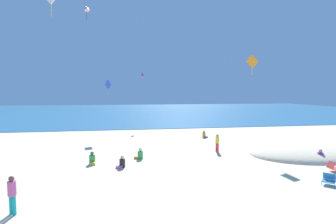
{
  "coord_description": "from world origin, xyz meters",
  "views": [
    {
      "loc": [
        -2.9,
        -11.06,
        4.65
      ],
      "look_at": [
        0.0,
        6.84,
        3.21
      ],
      "focal_mm": 27.58,
      "sensor_mm": 36.0,
      "label": 1
    }
  ],
  "objects_px": {
    "person_0": "(12,192)",
    "person_3": "(217,142)",
    "kite_orange": "(252,62)",
    "kite_purple": "(142,74)",
    "beach_chair_near_camera": "(333,167)",
    "person_7": "(204,135)",
    "beach_chair_far_left": "(329,179)",
    "person_8": "(140,155)",
    "person_2": "(321,157)",
    "kite_blue": "(108,85)",
    "person_6": "(92,159)",
    "kite_pink": "(87,8)",
    "person_1": "(122,163)"
  },
  "relations": [
    {
      "from": "person_3",
      "to": "person_8",
      "type": "xyz_separation_m",
      "value": [
        -6.02,
        -1.12,
        -0.51
      ]
    },
    {
      "from": "beach_chair_far_left",
      "to": "kite_purple",
      "type": "xyz_separation_m",
      "value": [
        -7.82,
        23.23,
        6.67
      ]
    },
    {
      "from": "person_3",
      "to": "kite_purple",
      "type": "xyz_separation_m",
      "value": [
        -4.75,
        15.6,
        6.14
      ]
    },
    {
      "from": "person_1",
      "to": "kite_blue",
      "type": "height_order",
      "value": "kite_blue"
    },
    {
      "from": "beach_chair_far_left",
      "to": "person_8",
      "type": "xyz_separation_m",
      "value": [
        -9.09,
        6.52,
        0.01
      ]
    },
    {
      "from": "person_1",
      "to": "person_6",
      "type": "height_order",
      "value": "person_6"
    },
    {
      "from": "person_7",
      "to": "kite_blue",
      "type": "bearing_deg",
      "value": -161.5
    },
    {
      "from": "beach_chair_near_camera",
      "to": "kite_pink",
      "type": "distance_m",
      "value": 20.86
    },
    {
      "from": "person_0",
      "to": "person_3",
      "type": "height_order",
      "value": "person_0"
    },
    {
      "from": "beach_chair_near_camera",
      "to": "person_2",
      "type": "xyz_separation_m",
      "value": [
        0.97,
        2.15,
        0.03
      ]
    },
    {
      "from": "kite_orange",
      "to": "kite_purple",
      "type": "relative_size",
      "value": 1.08
    },
    {
      "from": "person_7",
      "to": "person_2",
      "type": "bearing_deg",
      "value": -28.9
    },
    {
      "from": "person_7",
      "to": "kite_purple",
      "type": "bearing_deg",
      "value": 154.45
    },
    {
      "from": "person_2",
      "to": "beach_chair_near_camera",
      "type": "bearing_deg",
      "value": -139.17
    },
    {
      "from": "kite_blue",
      "to": "kite_orange",
      "type": "xyz_separation_m",
      "value": [
        12.24,
        -7.18,
        1.77
      ]
    },
    {
      "from": "person_0",
      "to": "person_3",
      "type": "bearing_deg",
      "value": -23.19
    },
    {
      "from": "person_7",
      "to": "kite_orange",
      "type": "relative_size",
      "value": 0.41
    },
    {
      "from": "kite_blue",
      "to": "kite_pink",
      "type": "xyz_separation_m",
      "value": [
        -1.27,
        -5.19,
        6.03
      ]
    },
    {
      "from": "beach_chair_near_camera",
      "to": "person_6",
      "type": "height_order",
      "value": "person_6"
    },
    {
      "from": "beach_chair_far_left",
      "to": "kite_orange",
      "type": "distance_m",
      "value": 11.5
    },
    {
      "from": "person_2",
      "to": "person_3",
      "type": "relative_size",
      "value": 0.58
    },
    {
      "from": "beach_chair_near_camera",
      "to": "beach_chair_far_left",
      "type": "distance_m",
      "value": 2.67
    },
    {
      "from": "person_2",
      "to": "person_6",
      "type": "bearing_deg",
      "value": 148.61
    },
    {
      "from": "beach_chair_near_camera",
      "to": "person_7",
      "type": "distance_m",
      "value": 12.6
    },
    {
      "from": "person_8",
      "to": "kite_orange",
      "type": "relative_size",
      "value": 0.45
    },
    {
      "from": "person_7",
      "to": "person_8",
      "type": "height_order",
      "value": "person_8"
    },
    {
      "from": "beach_chair_near_camera",
      "to": "person_6",
      "type": "xyz_separation_m",
      "value": [
        -14.08,
        3.87,
        0.03
      ]
    },
    {
      "from": "person_1",
      "to": "person_8",
      "type": "height_order",
      "value": "person_8"
    },
    {
      "from": "beach_chair_far_left",
      "to": "person_7",
      "type": "bearing_deg",
      "value": -123.77
    },
    {
      "from": "person_2",
      "to": "kite_blue",
      "type": "xyz_separation_m",
      "value": [
        -14.66,
        12.37,
        5.08
      ]
    },
    {
      "from": "beach_chair_far_left",
      "to": "kite_orange",
      "type": "xyz_separation_m",
      "value": [
        0.45,
        9.21,
        6.87
      ]
    },
    {
      "from": "person_0",
      "to": "kite_orange",
      "type": "bearing_deg",
      "value": -26.02
    },
    {
      "from": "beach_chair_near_camera",
      "to": "person_0",
      "type": "bearing_deg",
      "value": -165.58
    },
    {
      "from": "kite_orange",
      "to": "kite_pink",
      "type": "xyz_separation_m",
      "value": [
        -13.51,
        2.0,
        4.27
      ]
    },
    {
      "from": "person_2",
      "to": "kite_orange",
      "type": "height_order",
      "value": "kite_orange"
    },
    {
      "from": "person_2",
      "to": "person_6",
      "type": "distance_m",
      "value": 15.15
    },
    {
      "from": "person_2",
      "to": "kite_orange",
      "type": "distance_m",
      "value": 8.93
    },
    {
      "from": "beach_chair_near_camera",
      "to": "kite_pink",
      "type": "xyz_separation_m",
      "value": [
        -14.96,
        9.33,
        11.14
      ]
    },
    {
      "from": "person_3",
      "to": "kite_blue",
      "type": "height_order",
      "value": "kite_blue"
    },
    {
      "from": "kite_blue",
      "to": "kite_purple",
      "type": "distance_m",
      "value": 8.06
    },
    {
      "from": "beach_chair_far_left",
      "to": "person_8",
      "type": "relative_size",
      "value": 1.09
    },
    {
      "from": "person_0",
      "to": "person_2",
      "type": "xyz_separation_m",
      "value": [
        17.13,
        4.9,
        -0.57
      ]
    },
    {
      "from": "person_3",
      "to": "kite_orange",
      "type": "bearing_deg",
      "value": 171.07
    },
    {
      "from": "person_3",
      "to": "kite_pink",
      "type": "xyz_separation_m",
      "value": [
        -9.99,
        3.57,
        10.61
      ]
    },
    {
      "from": "person_6",
      "to": "kite_orange",
      "type": "xyz_separation_m",
      "value": [
        12.63,
        3.47,
        6.85
      ]
    },
    {
      "from": "person_0",
      "to": "person_8",
      "type": "height_order",
      "value": "person_0"
    },
    {
      "from": "person_6",
      "to": "person_7",
      "type": "xyz_separation_m",
      "value": [
        9.98,
        8.05,
        -0.04
      ]
    },
    {
      "from": "kite_pink",
      "to": "person_1",
      "type": "bearing_deg",
      "value": -67.11
    },
    {
      "from": "person_0",
      "to": "kite_pink",
      "type": "relative_size",
      "value": 1.25
    },
    {
      "from": "kite_blue",
      "to": "beach_chair_near_camera",
      "type": "bearing_deg",
      "value": -46.68
    }
  ]
}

